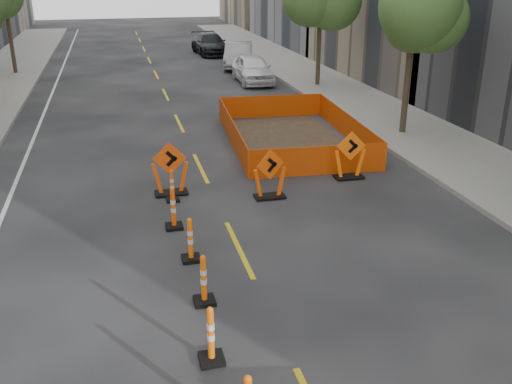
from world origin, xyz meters
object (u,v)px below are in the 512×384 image
object	(u,v)px
channelizer_7	(172,185)
channelizer_6	(173,208)
chevron_sign_left	(170,169)
chevron_sign_right	(350,155)
channelizer_5	(190,239)
parked_car_mid	(238,55)
parked_car_far	(210,44)
channelizer_4	(204,279)
parked_car_near	(253,69)
chevron_sign_center	(270,174)
channelizer_3	(211,335)

from	to	relation	value
channelizer_7	channelizer_6	bearing A→B (deg)	-95.09
chevron_sign_left	chevron_sign_right	size ratio (longest dim) A/B	1.04
channelizer_6	channelizer_5	bearing A→B (deg)	-84.22
parked_car_mid	parked_car_far	bearing A→B (deg)	111.81
channelizer_4	parked_car_near	distance (m)	23.12
parked_car_mid	chevron_sign_center	bearing A→B (deg)	-85.25
channelizer_3	channelizer_5	xyz separation A→B (m)	(0.16, 3.66, -0.01)
chevron_sign_center	channelizer_3	bearing A→B (deg)	-128.68
parked_car_far	parked_car_mid	bearing A→B (deg)	-86.45
channelizer_7	chevron_sign_left	distance (m)	0.62
channelizer_4	parked_car_near	bearing A→B (deg)	73.98
channelizer_6	chevron_sign_left	xyz separation A→B (m)	(0.18, 2.36, 0.25)
chevron_sign_left	chevron_sign_center	distance (m)	2.91
channelizer_4	channelizer_7	size ratio (longest dim) A/B	1.12
channelizer_7	chevron_sign_right	bearing A→B (deg)	5.51
channelizer_7	chevron_sign_left	xyz separation A→B (m)	(0.01, 0.53, 0.33)
channelizer_7	parked_car_mid	bearing A→B (deg)	73.03
channelizer_3	channelizer_6	xyz separation A→B (m)	(-0.03, 5.48, 0.02)
chevron_sign_right	parked_car_near	bearing A→B (deg)	91.57
channelizer_4	chevron_sign_left	distance (m)	6.02
chevron_sign_center	channelizer_7	bearing A→B (deg)	155.22
channelizer_3	chevron_sign_center	distance (m)	7.47
channelizer_3	parked_car_far	size ratio (longest dim) A/B	0.20
chevron_sign_right	parked_car_far	distance (m)	27.93
channelizer_4	parked_car_far	size ratio (longest dim) A/B	0.20
channelizer_3	channelizer_4	size ratio (longest dim) A/B	1.01
chevron_sign_center	chevron_sign_right	world-z (taller)	chevron_sign_right
parked_car_near	channelizer_3	bearing A→B (deg)	-104.27
chevron_sign_left	parked_car_far	world-z (taller)	chevron_sign_left
parked_car_near	channelizer_5	bearing A→B (deg)	-106.45
chevron_sign_center	chevron_sign_right	bearing A→B (deg)	2.95
channelizer_4	parked_car_far	bearing A→B (deg)	80.13
channelizer_5	channelizer_3	bearing A→B (deg)	-92.44
channelizer_3	chevron_sign_right	distance (m)	9.75
parked_car_near	chevron_sign_left	bearing A→B (deg)	-110.59
parked_car_mid	channelizer_6	bearing A→B (deg)	-91.34
channelizer_6	parked_car_far	size ratio (longest dim) A/B	0.21
parked_car_far	chevron_sign_right	bearing A→B (deg)	-94.13
channelizer_4	channelizer_6	distance (m)	3.66
channelizer_7	parked_car_far	xyz separation A→B (m)	(5.94, 28.47, 0.29)
chevron_sign_left	parked_car_near	distance (m)	17.43
channelizer_5	chevron_sign_left	bearing A→B (deg)	90.10
channelizer_6	chevron_sign_left	distance (m)	2.38
channelizer_4	parked_car_near	size ratio (longest dim) A/B	0.23
channelizer_3	chevron_sign_center	world-z (taller)	chevron_sign_center
channelizer_7	chevron_sign_left	world-z (taller)	chevron_sign_left
channelizer_6	chevron_sign_center	distance (m)	3.25
chevron_sign_right	chevron_sign_left	bearing A→B (deg)	-175.54
chevron_sign_left	chevron_sign_center	size ratio (longest dim) A/B	1.09
channelizer_6	parked_car_near	world-z (taller)	parked_car_near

